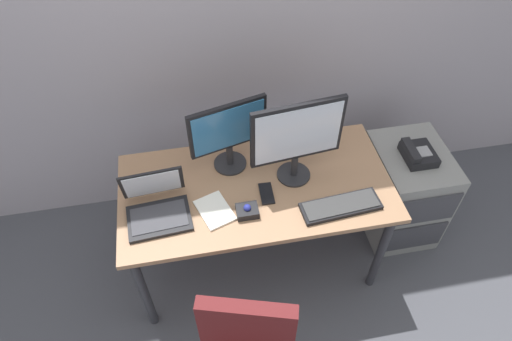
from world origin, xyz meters
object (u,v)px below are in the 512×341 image
desk_phone (418,154)px  laptop (157,205)px  paper_notepad (215,210)px  cell_phone (267,194)px  trackball_mouse (247,211)px  coffee_mug (297,141)px  monitor_main (297,137)px  file_cabinet (403,192)px  monitor_side (228,132)px  keyboard (341,206)px

desk_phone → laptop: size_ratio=0.61×
paper_notepad → cell_phone: bearing=12.1°
trackball_mouse → coffee_mug: coffee_mug is taller
cell_phone → coffee_mug: bearing=54.3°
laptop → coffee_mug: bearing=21.6°
desk_phone → laptop: 1.50m
desk_phone → monitor_main: size_ratio=0.41×
desk_phone → monitor_main: monitor_main is taller
file_cabinet → trackball_mouse: (-1.05, -0.28, 0.42)m
file_cabinet → coffee_mug: coffee_mug is taller
monitor_side → cell_phone: monitor_side is taller
paper_notepad → cell_phone: (0.28, 0.06, -0.00)m
trackball_mouse → paper_notepad: trackball_mouse is taller
monitor_side → coffee_mug: (0.39, 0.06, -0.19)m
monitor_side → laptop: 0.52m
trackball_mouse → keyboard: bearing=-6.3°
monitor_side → coffee_mug: size_ratio=3.83×
keyboard → laptop: bearing=171.0°
file_cabinet → monitor_main: bearing=-174.5°
coffee_mug → paper_notepad: coffee_mug is taller
desk_phone → laptop: laptop is taller
monitor_main → cell_phone: bearing=-149.3°
keyboard → coffee_mug: 0.48m
cell_phone → laptop: bearing=-176.6°
monitor_main → keyboard: monitor_main is taller
keyboard → paper_notepad: (-0.63, 0.10, -0.01)m
laptop → trackball_mouse: bearing=-12.0°
file_cabinet → coffee_mug: 0.84m
desk_phone → monitor_main: (-0.75, -0.06, 0.32)m
desk_phone → monitor_main: 0.82m
monitor_side → trackball_mouse: (0.03, -0.35, -0.22)m
file_cabinet → coffee_mug: size_ratio=6.02×
monitor_main → coffee_mug: monitor_main is taller
trackball_mouse → paper_notepad: bearing=164.3°
laptop → paper_notepad: bearing=-9.8°
monitor_side → laptop: bearing=-147.5°
monitor_main → keyboard: size_ratio=1.17×
desk_phone → coffee_mug: size_ratio=1.84×
keyboard → coffee_mug: bearing=104.1°
desk_phone → trackball_mouse: 1.08m
monitor_side → paper_notepad: 0.41m
coffee_mug → monitor_main: bearing=-108.0°
desk_phone → coffee_mug: 0.71m
laptop → cell_phone: (0.56, 0.01, -0.05)m
monitor_side → trackball_mouse: monitor_side is taller
laptop → paper_notepad: laptop is taller
file_cabinet → monitor_side: 1.26m
desk_phone → cell_phone: bearing=-170.3°
monitor_main → paper_notepad: size_ratio=2.36×
monitor_side → paper_notepad: monitor_side is taller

